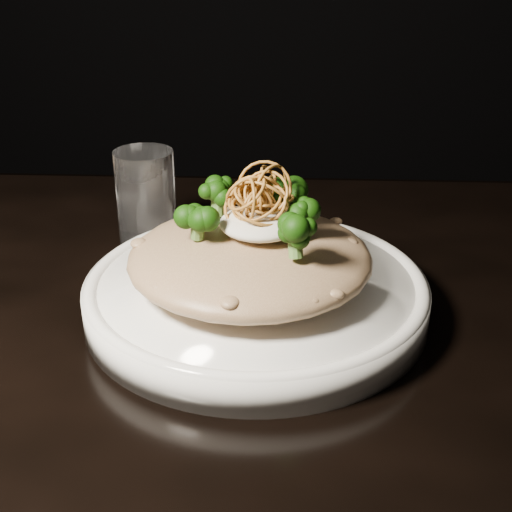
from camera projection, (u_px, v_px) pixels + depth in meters
The scene contains 7 objects.
table at pixel (203, 423), 0.63m from camera, with size 1.10×0.80×0.75m.
plate at pixel (256, 296), 0.63m from camera, with size 0.30×0.30×0.03m, color white.
risotto at pixel (250, 258), 0.61m from camera, with size 0.21×0.21×0.05m, color brown.
broccoli at pixel (257, 209), 0.59m from camera, with size 0.13×0.13×0.05m, color black, non-canonical shape.
cheese at pixel (261, 223), 0.59m from camera, with size 0.07×0.07×0.02m, color white.
shallots at pixel (259, 190), 0.59m from camera, with size 0.05×0.05×0.04m, color brown, non-canonical shape.
drinking_glass at pixel (146, 201), 0.73m from camera, with size 0.06×0.06×0.11m, color white.
Camera 1 is at (0.07, -0.49, 1.07)m, focal length 50.00 mm.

